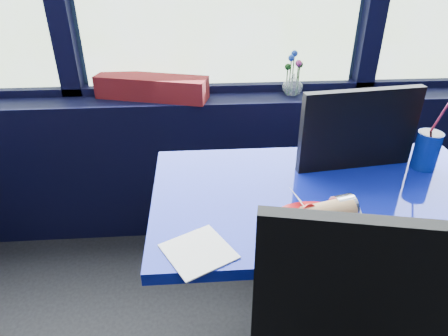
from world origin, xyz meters
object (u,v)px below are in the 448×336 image
food_basket (315,222)px  planter_box (152,87)px  ketchup_bottle (323,144)px  flower_vase (293,82)px  near_table (320,234)px  soda_cup (427,149)px  chair_near_back (340,179)px

food_basket → planter_box: bearing=128.1°
planter_box → ketchup_bottle: 0.96m
flower_vase → food_basket: (-0.17, -1.07, -0.08)m
near_table → planter_box: (-0.66, 0.86, 0.29)m
flower_vase → food_basket: size_ratio=0.79×
flower_vase → soda_cup: soda_cup is taller
food_basket → soda_cup: size_ratio=0.94×
near_table → soda_cup: bearing=19.3°
food_basket → ketchup_bottle: ketchup_bottle is taller
near_table → planter_box: bearing=127.5°
planter_box → soda_cup: size_ratio=1.87×
chair_near_back → near_table: bearing=53.8°
ketchup_bottle → soda_cup: size_ratio=0.64×
planter_box → ketchup_bottle: size_ratio=2.90×
ketchup_bottle → planter_box: bearing=136.6°
flower_vase → near_table: bearing=-94.4°
flower_vase → ketchup_bottle: size_ratio=1.16×
near_table → food_basket: (-0.10, -0.21, 0.22)m
planter_box → flower_vase: (0.73, -0.00, 0.01)m
near_table → flower_vase: flower_vase is taller
soda_cup → planter_box: bearing=146.5°
near_table → ketchup_bottle: ketchup_bottle is taller
near_table → planter_box: planter_box is taller
chair_near_back → food_basket: 0.61m
chair_near_back → food_basket: size_ratio=3.68×
flower_vase → ketchup_bottle: 0.66m
chair_near_back → ketchup_bottle: (-0.14, -0.10, 0.23)m
food_basket → soda_cup: 0.63m
soda_cup → ketchup_bottle: bearing=171.6°
near_table → flower_vase: bearing=85.6°
food_basket → soda_cup: bearing=44.6°
flower_vase → food_basket: bearing=-98.9°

